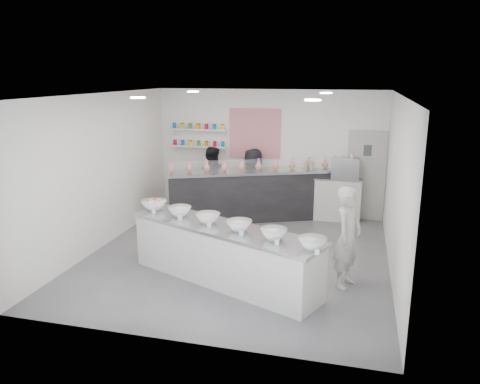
% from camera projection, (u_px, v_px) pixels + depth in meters
% --- Properties ---
extents(floor, '(6.00, 6.00, 0.00)m').
position_uv_depth(floor, '(238.00, 256.00, 8.85)').
color(floor, '#515156').
rests_on(floor, ground).
extents(ceiling, '(6.00, 6.00, 0.00)m').
position_uv_depth(ceiling, '(238.00, 95.00, 8.11)').
color(ceiling, white).
rests_on(ceiling, floor).
extents(back_wall, '(5.50, 0.00, 5.50)m').
position_uv_depth(back_wall, '(269.00, 153.00, 11.30)').
color(back_wall, white).
rests_on(back_wall, floor).
extents(left_wall, '(0.00, 6.00, 6.00)m').
position_uv_depth(left_wall, '(102.00, 171.00, 9.14)').
color(left_wall, white).
rests_on(left_wall, floor).
extents(right_wall, '(0.00, 6.00, 6.00)m').
position_uv_depth(right_wall, '(396.00, 188.00, 7.82)').
color(right_wall, white).
rests_on(right_wall, floor).
extents(back_door, '(0.88, 0.04, 2.10)m').
position_uv_depth(back_door, '(366.00, 176.00, 10.83)').
color(back_door, '#A0A09D').
rests_on(back_door, floor).
extents(pattern_panel, '(1.25, 0.03, 1.20)m').
position_uv_depth(pattern_panel, '(255.00, 134.00, 11.25)').
color(pattern_panel, '#A70529').
rests_on(pattern_panel, back_wall).
extents(jar_shelf_lower, '(1.45, 0.22, 0.04)m').
position_uv_depth(jar_shelf_lower, '(199.00, 146.00, 11.60)').
color(jar_shelf_lower, silver).
rests_on(jar_shelf_lower, back_wall).
extents(jar_shelf_upper, '(1.45, 0.22, 0.04)m').
position_uv_depth(jar_shelf_upper, '(199.00, 129.00, 11.50)').
color(jar_shelf_upper, silver).
rests_on(jar_shelf_upper, back_wall).
extents(preserve_jars, '(1.45, 0.10, 0.56)m').
position_uv_depth(preserve_jars, '(198.00, 135.00, 11.51)').
color(preserve_jars, '#C20335').
rests_on(preserve_jars, jar_shelf_lower).
extents(downlight_0, '(0.24, 0.24, 0.02)m').
position_uv_depth(downlight_0, '(138.00, 98.00, 7.51)').
color(downlight_0, white).
rests_on(downlight_0, ceiling).
extents(downlight_1, '(0.24, 0.24, 0.02)m').
position_uv_depth(downlight_1, '(313.00, 100.00, 6.84)').
color(downlight_1, white).
rests_on(downlight_1, ceiling).
extents(downlight_2, '(0.24, 0.24, 0.02)m').
position_uv_depth(downlight_2, '(193.00, 92.00, 9.96)').
color(downlight_2, white).
rests_on(downlight_2, ceiling).
extents(downlight_3, '(0.24, 0.24, 0.02)m').
position_uv_depth(downlight_3, '(326.00, 93.00, 9.28)').
color(downlight_3, white).
rests_on(downlight_3, ceiling).
extents(prep_counter, '(3.53, 2.10, 0.95)m').
position_uv_depth(prep_counter, '(223.00, 254.00, 7.67)').
color(prep_counter, silver).
rests_on(prep_counter, floor).
extents(back_bar, '(3.77, 2.14, 1.18)m').
position_uv_depth(back_bar, '(250.00, 195.00, 10.93)').
color(back_bar, black).
rests_on(back_bar, floor).
extents(sneeze_guard, '(3.46, 1.50, 0.32)m').
position_uv_depth(sneeze_guard, '(253.00, 166.00, 10.43)').
color(sneeze_guard, white).
rests_on(sneeze_guard, back_bar).
extents(espresso_ledge, '(1.36, 0.43, 1.01)m').
position_uv_depth(espresso_ledge, '(331.00, 199.00, 10.97)').
color(espresso_ledge, silver).
rests_on(espresso_ledge, floor).
extents(espresso_machine, '(0.62, 0.43, 0.47)m').
position_uv_depth(espresso_machine, '(345.00, 168.00, 10.72)').
color(espresso_machine, '#93969E').
rests_on(espresso_machine, espresso_ledge).
extents(cup_stacks, '(0.26, 0.24, 0.35)m').
position_uv_depth(cup_stacks, '(309.00, 169.00, 10.93)').
color(cup_stacks, '#91705D').
rests_on(cup_stacks, espresso_ledge).
extents(prep_bowls, '(3.57, 1.90, 0.16)m').
position_uv_depth(prep_bowls, '(223.00, 222.00, 7.54)').
color(prep_bowls, white).
rests_on(prep_bowls, prep_counter).
extents(label_cards, '(3.31, 0.04, 0.07)m').
position_uv_depth(label_cards, '(227.00, 235.00, 7.04)').
color(label_cards, white).
rests_on(label_cards, prep_counter).
extents(cookie_bags, '(3.52, 1.63, 0.28)m').
position_uv_depth(cookie_bags, '(250.00, 165.00, 10.75)').
color(cookie_bags, pink).
rests_on(cookie_bags, back_bar).
extents(woman_prep, '(0.58, 0.70, 1.65)m').
position_uv_depth(woman_prep, '(348.00, 237.00, 7.44)').
color(woman_prep, '#BCBAB7').
rests_on(woman_prep, floor).
extents(staff_left, '(0.82, 0.65, 1.65)m').
position_uv_depth(staff_left, '(211.00, 180.00, 11.41)').
color(staff_left, black).
rests_on(staff_left, floor).
extents(staff_right, '(0.93, 0.76, 1.65)m').
position_uv_depth(staff_right, '(253.00, 183.00, 11.16)').
color(staff_right, black).
rests_on(staff_right, floor).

